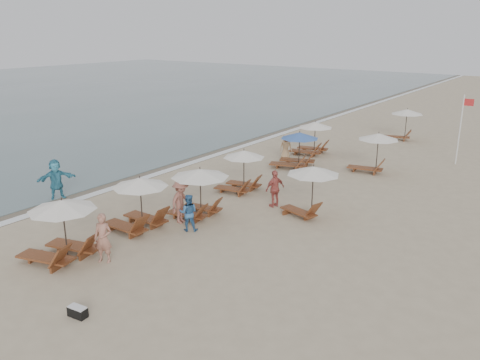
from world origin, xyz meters
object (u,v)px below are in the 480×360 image
Objects in this scene: beachgoer_far_b at (286,147)px; waterline_walker at (56,179)px; lounger_station_1 at (137,204)px; lounger_station_4 at (295,150)px; lounger_station_5 at (311,138)px; lounger_station_0 at (61,231)px; beachgoer_mid_b at (181,201)px; duffel_bag at (78,312)px; beachgoer_far_a at (275,189)px; inland_station_1 at (373,148)px; lounger_station_3 at (241,171)px; inland_station_2 at (403,120)px; flag_pole_near at (461,126)px; lounger_station_2 at (197,189)px; beachgoer_near at (103,238)px; inland_station_0 at (308,183)px; beachgoer_mid_a at (188,213)px.

waterline_walker is (-5.07, -12.63, 0.18)m from beachgoer_far_b.
lounger_station_1 is 1.36× the size of waterline_walker.
lounger_station_5 reaches higher than lounger_station_4.
beachgoer_far_b is (-0.76, 16.47, -0.32)m from lounger_station_0.
beachgoer_mid_b reaches higher than beachgoer_far_b.
beachgoer_far_a is at bearing 91.23° from duffel_bag.
lounger_station_1 is 0.98× the size of lounger_station_4.
inland_station_1 is 1.41× the size of waterline_walker.
lounger_station_3 is at bearing -24.16° from waterline_walker.
lounger_station_0 is at bearing -97.14° from inland_station_2.
lounger_station_3 is 13.89m from flag_pole_near.
inland_station_1 reaches higher than lounger_station_2.
duffel_bag is (2.10, -2.70, -0.72)m from beachgoer_near.
inland_station_0 is at bearing 36.34° from lounger_station_2.
lounger_station_0 is 6.98m from waterline_walker.
waterline_walker is (-10.47, -12.91, -0.44)m from inland_station_1.
lounger_station_4 is 14.48m from beachgoer_near.
beachgoer_near reaches higher than beachgoer_far_b.
inland_station_1 is 1.47× the size of beachgoer_mid_b.
inland_station_0 is at bearing -42.44° from waterline_walker.
beachgoer_far_b is at bearing 102.68° from duffel_bag.
beachgoer_far_b is (-3.91, 7.59, -0.08)m from beachgoer_far_a.
lounger_station_2 is 1.70× the size of beachgoer_mid_a.
beachgoer_near is (0.13, -5.13, -0.36)m from lounger_station_2.
lounger_station_5 is 1.65× the size of beachgoer_far_b.
beachgoer_far_a is at bearing -68.04° from lounger_station_4.
lounger_station_3 is (0.64, 9.74, -0.02)m from lounger_station_0.
lounger_station_4 reaches higher than waterline_walker.
lounger_station_4 is 1.76× the size of beachgoer_mid_a.
flag_pole_near is (8.10, 21.39, 1.19)m from lounger_station_0.
inland_station_0 is 8.11m from inland_station_1.
lounger_station_2 is at bearing 66.45° from lounger_station_1.
lounger_station_2 is at bearing -12.91° from beachgoer_far_a.
lounger_station_5 is at bearing -1.84° from beachgoer_mid_b.
inland_station_0 and inland_station_1 have the same top height.
flag_pole_near is at bearing 76.05° from inland_station_0.
inland_station_2 is (2.64, 16.39, 0.38)m from lounger_station_3.
beachgoer_far_a is at bearing -37.24° from waterline_walker.
duffel_bag is at bearing -30.00° from lounger_station_0.
lounger_station_4 is 1.02× the size of inland_station_2.
flag_pole_near is at bearing -44.51° from inland_station_2.
lounger_station_4 reaches higher than beachgoer_mid_a.
beachgoer_near is at bearing -101.81° from inland_station_1.
lounger_station_0 reaches higher than beachgoer_mid_a.
inland_station_2 is 1.36× the size of waterline_walker.
beachgoer_near is 21.79m from flag_pole_near.
lounger_station_3 reaches higher than beachgoer_mid_b.
beachgoer_far_b is (-2.05, 15.73, -0.10)m from beachgoer_near.
lounger_station_0 is at bearing -135.90° from beachgoer_far_b.
lounger_station_5 is at bearing 99.65° from duffel_bag.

